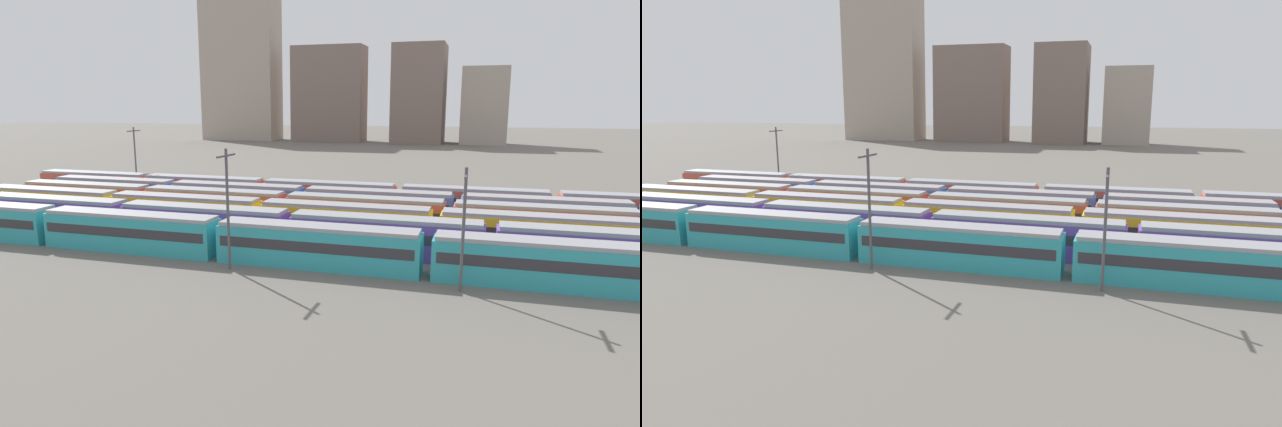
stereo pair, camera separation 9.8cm
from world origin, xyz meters
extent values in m
plane|color=#666059|center=(0.00, 13.00, 0.00)|extent=(600.00, 600.00, 0.00)
cube|color=teal|center=(16.55, 0.00, 1.70)|extent=(18.00, 3.00, 3.40)
cube|color=#2D2D33|center=(16.55, 0.00, 2.11)|extent=(17.20, 3.06, 0.90)
cube|color=#939399|center=(16.55, 0.00, 3.57)|extent=(17.60, 2.70, 0.35)
cube|color=teal|center=(35.45, 0.00, 1.70)|extent=(18.00, 3.00, 3.40)
cube|color=#2D2D33|center=(35.45, 0.00, 2.11)|extent=(17.20, 3.06, 0.90)
cube|color=#939399|center=(35.45, 0.00, 3.57)|extent=(17.60, 2.70, 0.35)
cube|color=teal|center=(54.35, 0.00, 1.70)|extent=(18.00, 3.00, 3.40)
cube|color=#2D2D33|center=(54.35, 0.00, 2.11)|extent=(17.20, 3.06, 0.90)
cube|color=#939399|center=(54.35, 0.00, 3.57)|extent=(17.60, 2.70, 0.35)
cube|color=#6B429E|center=(2.66, 5.20, 1.70)|extent=(18.00, 3.00, 3.40)
cube|color=#2D2D33|center=(2.66, 5.20, 2.11)|extent=(17.20, 3.06, 0.90)
cube|color=#939399|center=(2.66, 5.20, 3.57)|extent=(17.60, 2.70, 0.35)
cube|color=#6B429E|center=(21.56, 5.20, 1.70)|extent=(18.00, 3.00, 3.40)
cube|color=#2D2D33|center=(21.56, 5.20, 2.11)|extent=(17.20, 3.06, 0.90)
cube|color=#939399|center=(21.56, 5.20, 3.57)|extent=(17.60, 2.70, 0.35)
cube|color=#6B429E|center=(40.46, 5.20, 1.70)|extent=(18.00, 3.00, 3.40)
cube|color=#2D2D33|center=(40.46, 5.20, 2.11)|extent=(17.20, 3.06, 0.90)
cube|color=#939399|center=(40.46, 5.20, 3.57)|extent=(17.60, 2.70, 0.35)
cube|color=#6B429E|center=(59.36, 5.20, 1.70)|extent=(18.00, 3.00, 3.40)
cube|color=#2D2D33|center=(59.36, 5.20, 2.11)|extent=(17.20, 3.06, 0.90)
cube|color=#939399|center=(59.36, 5.20, 3.57)|extent=(17.60, 2.70, 0.35)
cube|color=yellow|center=(-2.55, 10.40, 1.70)|extent=(18.00, 3.00, 3.40)
cube|color=#2D2D33|center=(-2.55, 10.40, 2.11)|extent=(17.20, 3.06, 0.90)
cube|color=#939399|center=(-2.55, 10.40, 3.57)|extent=(17.60, 2.70, 0.35)
cube|color=yellow|center=(16.35, 10.40, 1.70)|extent=(18.00, 3.00, 3.40)
cube|color=#2D2D33|center=(16.35, 10.40, 2.11)|extent=(17.20, 3.06, 0.90)
cube|color=#939399|center=(16.35, 10.40, 3.57)|extent=(17.60, 2.70, 0.35)
cube|color=yellow|center=(35.25, 10.40, 1.70)|extent=(18.00, 3.00, 3.40)
cube|color=#2D2D33|center=(35.25, 10.40, 2.11)|extent=(17.20, 3.06, 0.90)
cube|color=#939399|center=(35.25, 10.40, 3.57)|extent=(17.60, 2.70, 0.35)
cube|color=yellow|center=(54.15, 10.40, 1.70)|extent=(18.00, 3.00, 3.40)
cube|color=#2D2D33|center=(54.15, 10.40, 2.11)|extent=(17.20, 3.06, 0.90)
cube|color=#939399|center=(54.15, 10.40, 3.57)|extent=(17.60, 2.70, 0.35)
cube|color=#BC4C38|center=(-1.59, 15.60, 1.70)|extent=(18.00, 3.00, 3.40)
cube|color=#2D2D33|center=(-1.59, 15.60, 2.11)|extent=(17.20, 3.06, 0.90)
cube|color=#939399|center=(-1.59, 15.60, 3.57)|extent=(17.60, 2.70, 0.35)
cube|color=#BC4C38|center=(17.31, 15.60, 1.70)|extent=(18.00, 3.00, 3.40)
cube|color=#2D2D33|center=(17.31, 15.60, 2.11)|extent=(17.20, 3.06, 0.90)
cube|color=#939399|center=(17.31, 15.60, 3.57)|extent=(17.60, 2.70, 0.35)
cube|color=#BC4C38|center=(36.21, 15.60, 1.70)|extent=(18.00, 3.00, 3.40)
cube|color=#2D2D33|center=(36.21, 15.60, 2.11)|extent=(17.20, 3.06, 0.90)
cube|color=#939399|center=(36.21, 15.60, 3.57)|extent=(17.60, 2.70, 0.35)
cube|color=#BC4C38|center=(55.11, 15.60, 1.70)|extent=(18.00, 3.00, 3.40)
cube|color=#2D2D33|center=(55.11, 15.60, 2.11)|extent=(17.20, 3.06, 0.90)
cube|color=#939399|center=(55.11, 15.60, 3.57)|extent=(17.60, 2.70, 0.35)
cube|color=#4C70BC|center=(-1.03, 20.80, 1.70)|extent=(18.00, 3.00, 3.40)
cube|color=#2D2D33|center=(-1.03, 20.80, 2.11)|extent=(17.20, 3.06, 0.90)
cube|color=#939399|center=(-1.03, 20.80, 3.57)|extent=(17.60, 2.70, 0.35)
cube|color=#4C70BC|center=(17.87, 20.80, 1.70)|extent=(18.00, 3.00, 3.40)
cube|color=#2D2D33|center=(17.87, 20.80, 2.11)|extent=(17.20, 3.06, 0.90)
cube|color=#939399|center=(17.87, 20.80, 3.57)|extent=(17.60, 2.70, 0.35)
cube|color=#4C70BC|center=(36.77, 20.80, 1.70)|extent=(18.00, 3.00, 3.40)
cube|color=#2D2D33|center=(36.77, 20.80, 2.11)|extent=(17.20, 3.06, 0.90)
cube|color=#939399|center=(36.77, 20.80, 3.57)|extent=(17.60, 2.70, 0.35)
cube|color=#4C70BC|center=(55.67, 20.80, 1.70)|extent=(18.00, 3.00, 3.40)
cube|color=#2D2D33|center=(55.67, 20.80, 2.11)|extent=(17.20, 3.06, 0.90)
cube|color=#939399|center=(55.67, 20.80, 3.57)|extent=(17.60, 2.70, 0.35)
cube|color=#BC4C38|center=(-8.72, 26.00, 1.70)|extent=(18.00, 3.00, 3.40)
cube|color=#2D2D33|center=(-8.72, 26.00, 2.11)|extent=(17.20, 3.06, 0.90)
cube|color=#939399|center=(-8.72, 26.00, 3.57)|extent=(17.60, 2.70, 0.35)
cube|color=#BC4C38|center=(10.18, 26.00, 1.70)|extent=(18.00, 3.00, 3.40)
cube|color=#2D2D33|center=(10.18, 26.00, 2.11)|extent=(17.20, 3.06, 0.90)
cube|color=#939399|center=(10.18, 26.00, 3.57)|extent=(17.60, 2.70, 0.35)
cube|color=#BC4C38|center=(29.08, 26.00, 1.70)|extent=(18.00, 3.00, 3.40)
cube|color=#2D2D33|center=(29.08, 26.00, 2.11)|extent=(17.20, 3.06, 0.90)
cube|color=#939399|center=(29.08, 26.00, 3.57)|extent=(17.60, 2.70, 0.35)
cube|color=#BC4C38|center=(47.98, 26.00, 1.70)|extent=(18.00, 3.00, 3.40)
cube|color=#2D2D33|center=(47.98, 26.00, 2.11)|extent=(17.20, 3.06, 0.90)
cube|color=#939399|center=(47.98, 26.00, 3.57)|extent=(17.60, 2.70, 0.35)
cylinder|color=#4C4C51|center=(28.39, -2.83, 5.20)|extent=(0.24, 0.24, 10.40)
cube|color=#47474C|center=(28.39, -2.83, 9.80)|extent=(0.16, 3.20, 0.16)
cylinder|color=#4C4C51|center=(-3.11, 28.82, 5.28)|extent=(0.24, 0.24, 10.57)
cube|color=#47474C|center=(-3.11, 28.82, 9.97)|extent=(0.16, 3.20, 0.16)
cylinder|color=#4C4C51|center=(47.75, -2.96, 4.75)|extent=(0.24, 0.24, 9.49)
cube|color=#47474C|center=(47.75, -2.96, 8.89)|extent=(0.16, 3.20, 0.16)
cube|color=#A89989|center=(-45.17, 159.68, 27.42)|extent=(29.66, 13.43, 54.83)
cube|color=#7A665B|center=(-8.83, 159.68, 17.74)|extent=(26.98, 13.17, 35.48)
cube|color=#7A665B|center=(25.20, 159.68, 17.54)|extent=(18.06, 20.07, 35.08)
cube|color=#A89989|center=(48.16, 159.68, 13.46)|extent=(15.89, 12.48, 26.92)
camera|label=1|loc=(48.88, -43.62, 13.98)|focal=30.40mm
camera|label=2|loc=(48.98, -43.59, 13.98)|focal=30.40mm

